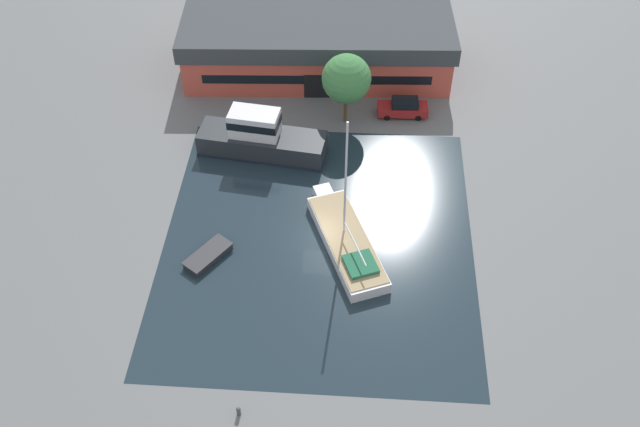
# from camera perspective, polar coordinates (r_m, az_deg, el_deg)

# --- Properties ---
(ground_plane) EXTENTS (440.00, 440.00, 0.00)m
(ground_plane) POSITION_cam_1_polar(r_m,az_deg,el_deg) (55.02, -0.13, -2.21)
(ground_plane) COLOR slate
(water_canal) EXTENTS (23.68, 26.55, 0.01)m
(water_canal) POSITION_cam_1_polar(r_m,az_deg,el_deg) (55.02, -0.13, -2.21)
(water_canal) COLOR #1E2D38
(water_canal) RESTS_ON ground
(warehouse_building) EXTENTS (26.47, 10.70, 5.34)m
(warehouse_building) POSITION_cam_1_polar(r_m,az_deg,el_deg) (70.92, -0.21, 13.21)
(warehouse_building) COLOR #C64C3D
(warehouse_building) RESTS_ON ground
(quay_tree_near_building) EXTENTS (4.36, 4.36, 6.84)m
(quay_tree_near_building) POSITION_cam_1_polar(r_m,az_deg,el_deg) (63.13, 2.13, 10.72)
(quay_tree_near_building) COLOR brown
(quay_tree_near_building) RESTS_ON ground
(parked_car) EXTENTS (4.65, 1.90, 1.74)m
(parked_car) POSITION_cam_1_polar(r_m,az_deg,el_deg) (66.46, 6.66, 8.41)
(parked_car) COLOR maroon
(parked_car) RESTS_ON ground
(sailboat_moored) EXTENTS (6.73, 11.50, 11.59)m
(sailboat_moored) POSITION_cam_1_polar(r_m,az_deg,el_deg) (54.26, 2.13, -2.20)
(sailboat_moored) COLOR silver
(sailboat_moored) RESTS_ON water_canal
(motor_cruiser) EXTENTS (11.39, 4.66, 4.24)m
(motor_cruiser) POSITION_cam_1_polar(r_m,az_deg,el_deg) (61.77, -4.81, 6.03)
(motor_cruiser) COLOR #23282D
(motor_cruiser) RESTS_ON water_canal
(small_dinghy) EXTENTS (3.58, 4.12, 0.58)m
(small_dinghy) POSITION_cam_1_polar(r_m,az_deg,el_deg) (54.30, -8.94, -3.34)
(small_dinghy) COLOR #23282D
(small_dinghy) RESTS_ON water_canal
(mooring_bollard) EXTENTS (0.30, 0.30, 0.76)m
(mooring_bollard) POSITION_cam_1_polar(r_m,az_deg,el_deg) (46.43, -6.53, -15.42)
(mooring_bollard) COLOR #47474C
(mooring_bollard) RESTS_ON ground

